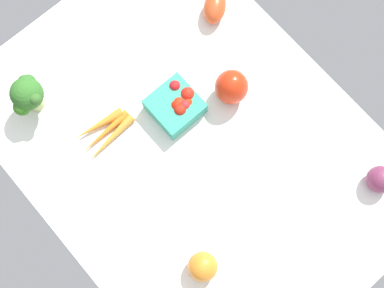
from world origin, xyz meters
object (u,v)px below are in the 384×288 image
at_px(bell_pepper_red, 231,87).
at_px(berry_basket, 176,105).
at_px(heirloom_tomato_orange, 203,267).
at_px(red_onion_center, 380,179).
at_px(roma_tomato, 215,7).
at_px(broccoli_head, 27,95).
at_px(carrot_bunch, 104,132).

bearing_deg(bell_pepper_red, berry_basket, -114.75).
relative_size(heirloom_tomato_orange, bell_pepper_red, 0.68).
height_order(heirloom_tomato_orange, berry_basket, heirloom_tomato_orange).
bearing_deg(red_onion_center, roma_tomato, 179.53).
distance_m(roma_tomato, heirloom_tomato_orange, 0.65).
relative_size(roma_tomato, bell_pepper_red, 0.92).
bearing_deg(bell_pepper_red, red_onion_center, 16.18).
xyz_separation_m(heirloom_tomato_orange, bell_pepper_red, (-0.27, 0.33, 0.02)).
bearing_deg(berry_basket, heirloom_tomato_orange, -31.89).
bearing_deg(roma_tomato, heirloom_tomato_orange, 6.49).
xyz_separation_m(heirloom_tomato_orange, red_onion_center, (0.12, 0.44, -0.00)).
distance_m(bell_pepper_red, red_onion_center, 0.41).
xyz_separation_m(berry_basket, broccoli_head, (-0.24, -0.26, 0.05)).
bearing_deg(heirloom_tomato_orange, bell_pepper_red, 129.31).
height_order(berry_basket, carrot_bunch, berry_basket).
bearing_deg(roma_tomato, broccoli_head, -50.99).
bearing_deg(bell_pepper_red, roma_tomato, 148.28).
height_order(heirloom_tomato_orange, carrot_bunch, heirloom_tomato_orange).
distance_m(heirloom_tomato_orange, berry_basket, 0.39).
relative_size(bell_pepper_red, broccoli_head, 0.83).
height_order(broccoli_head, red_onion_center, broccoli_head).
xyz_separation_m(roma_tomato, bell_pepper_red, (0.19, -0.12, 0.02)).
xyz_separation_m(bell_pepper_red, carrot_bunch, (-0.13, -0.30, -0.04)).
distance_m(berry_basket, red_onion_center, 0.51).
xyz_separation_m(heirloom_tomato_orange, broccoli_head, (-0.57, -0.05, 0.04)).
relative_size(carrot_bunch, red_onion_center, 2.38).
bearing_deg(broccoli_head, bell_pepper_red, 52.20).
height_order(berry_basket, red_onion_center, red_onion_center).
height_order(berry_basket, broccoli_head, broccoli_head).
height_order(bell_pepper_red, carrot_bunch, bell_pepper_red).
xyz_separation_m(broccoli_head, carrot_bunch, (0.17, 0.08, -0.06)).
distance_m(roma_tomato, carrot_bunch, 0.42).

